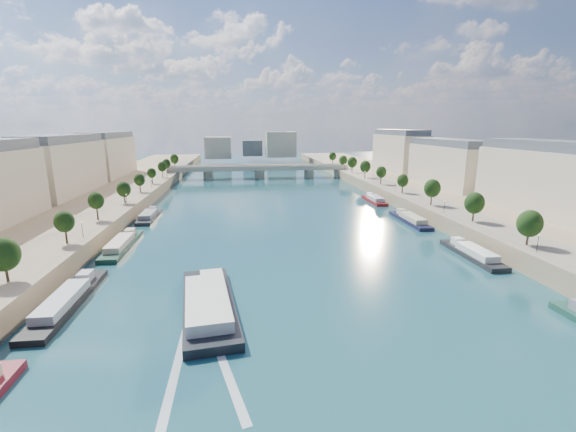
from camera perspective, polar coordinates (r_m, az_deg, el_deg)
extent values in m
plane|color=#0D2E3B|center=(133.80, -1.49, -0.89)|extent=(700.00, 700.00, 0.00)
cube|color=#9E8460|center=(145.10, -31.08, -0.69)|extent=(44.00, 520.00, 5.00)
cube|color=#9E8460|center=(157.49, 25.56, 0.90)|extent=(44.00, 520.00, 5.00)
cube|color=gray|center=(139.15, -25.55, 0.48)|extent=(14.00, 520.00, 0.10)
cube|color=gray|center=(149.43, 20.81, 1.73)|extent=(14.00, 520.00, 0.10)
cylinder|color=#382B1E|center=(86.50, -36.15, -6.77)|extent=(0.50, 0.50, 3.82)
ellipsoid|color=black|center=(85.50, -36.47, -4.50)|extent=(4.80, 4.80, 5.52)
cylinder|color=#382B1E|center=(107.10, -30.14, -2.53)|extent=(0.50, 0.50, 3.82)
ellipsoid|color=black|center=(106.29, -30.36, -0.66)|extent=(4.80, 4.80, 5.52)
cylinder|color=#382B1E|center=(128.88, -26.13, 0.34)|extent=(0.50, 0.50, 3.82)
ellipsoid|color=black|center=(128.20, -26.30, 1.90)|extent=(4.80, 4.80, 5.52)
cylinder|color=#382B1E|center=(151.33, -23.30, 2.36)|extent=(0.50, 0.50, 3.82)
ellipsoid|color=black|center=(150.75, -23.43, 3.70)|extent=(4.80, 4.80, 5.52)
cylinder|color=#382B1E|center=(174.19, -21.20, 3.86)|extent=(0.50, 0.50, 3.82)
ellipsoid|color=black|center=(173.69, -21.30, 5.03)|extent=(4.80, 4.80, 5.52)
cylinder|color=#382B1E|center=(197.33, -19.59, 5.00)|extent=(0.50, 0.50, 3.82)
ellipsoid|color=black|center=(196.89, -19.67, 6.04)|extent=(4.80, 4.80, 5.52)
cylinder|color=#382B1E|center=(220.65, -18.31, 5.90)|extent=(0.50, 0.50, 3.82)
ellipsoid|color=black|center=(220.25, -18.38, 6.83)|extent=(4.80, 4.80, 5.52)
cylinder|color=#382B1E|center=(244.10, -17.28, 6.63)|extent=(0.50, 0.50, 3.82)
ellipsoid|color=black|center=(243.74, -17.33, 7.46)|extent=(4.80, 4.80, 5.52)
cylinder|color=#382B1E|center=(267.65, -16.42, 7.22)|extent=(0.50, 0.50, 3.82)
ellipsoid|color=black|center=(267.32, -16.47, 7.99)|extent=(4.80, 4.80, 5.52)
cylinder|color=#382B1E|center=(107.46, 32.34, -2.75)|extent=(0.50, 0.50, 3.82)
ellipsoid|color=black|center=(106.65, 32.58, -0.89)|extent=(4.80, 4.80, 5.52)
cylinder|color=#382B1E|center=(126.17, 25.53, 0.15)|extent=(0.50, 0.50, 3.82)
ellipsoid|color=black|center=(125.48, 25.69, 1.74)|extent=(4.80, 4.80, 5.52)
cylinder|color=#382B1E|center=(146.43, 20.54, 2.27)|extent=(0.50, 0.50, 3.82)
ellipsoid|color=black|center=(145.84, 20.65, 3.66)|extent=(4.80, 4.80, 5.52)
cylinder|color=#382B1E|center=(167.68, 16.77, 3.86)|extent=(0.50, 0.50, 3.82)
ellipsoid|color=black|center=(167.16, 16.86, 5.07)|extent=(4.80, 4.80, 5.52)
cylinder|color=#382B1E|center=(189.59, 13.86, 5.07)|extent=(0.50, 0.50, 3.82)
ellipsoid|color=black|center=(189.13, 13.92, 6.15)|extent=(4.80, 4.80, 5.52)
cylinder|color=#382B1E|center=(211.95, 11.55, 6.03)|extent=(0.50, 0.50, 3.82)
ellipsoid|color=black|center=(211.54, 11.59, 6.99)|extent=(4.80, 4.80, 5.52)
cylinder|color=#382B1E|center=(234.63, 9.67, 6.79)|extent=(0.50, 0.50, 3.82)
ellipsoid|color=black|center=(234.27, 9.70, 7.66)|extent=(4.80, 4.80, 5.52)
cylinder|color=#382B1E|center=(257.56, 8.12, 7.41)|extent=(0.50, 0.50, 3.82)
ellipsoid|color=black|center=(257.22, 8.15, 8.20)|extent=(4.80, 4.80, 5.52)
cylinder|color=#382B1E|center=(280.66, 6.83, 7.92)|extent=(0.50, 0.50, 3.82)
ellipsoid|color=black|center=(280.35, 6.85, 8.66)|extent=(4.80, 4.80, 5.52)
cylinder|color=black|center=(109.72, -28.16, -1.90)|extent=(0.14, 0.14, 4.00)
sphere|color=#FFE5B2|center=(109.24, -28.28, -0.84)|extent=(0.36, 0.36, 0.36)
cylinder|color=black|center=(146.84, -22.78, 2.14)|extent=(0.14, 0.14, 4.00)
sphere|color=#FFE5B2|center=(146.49, -22.86, 2.95)|extent=(0.36, 0.36, 0.36)
cylinder|color=black|center=(185.17, -19.59, 4.53)|extent=(0.14, 0.14, 4.00)
sphere|color=#FFE5B2|center=(184.89, -19.64, 5.17)|extent=(0.36, 0.36, 0.36)
cylinder|color=black|center=(224.08, -17.49, 6.09)|extent=(0.14, 0.14, 4.00)
sphere|color=#FFE5B2|center=(223.85, -17.53, 6.62)|extent=(0.36, 0.36, 0.36)
cylinder|color=black|center=(102.20, 33.02, -3.53)|extent=(0.14, 0.14, 4.00)
sphere|color=#FFE5B2|center=(101.69, 33.17, -2.39)|extent=(0.36, 0.36, 0.36)
cylinder|color=black|center=(134.05, 22.14, 1.22)|extent=(0.14, 0.14, 4.00)
sphere|color=#FFE5B2|center=(133.66, 22.22, 2.10)|extent=(0.36, 0.36, 0.36)
cylinder|color=black|center=(169.39, 15.59, 4.06)|extent=(0.14, 0.14, 4.00)
sphere|color=#FFE5B2|center=(169.08, 15.64, 4.76)|extent=(0.36, 0.36, 0.36)
cylinder|color=black|center=(206.44, 11.33, 5.87)|extent=(0.14, 0.14, 4.00)
sphere|color=#FFE5B2|center=(206.19, 11.36, 6.45)|extent=(0.36, 0.36, 0.36)
cylinder|color=black|center=(244.42, 8.36, 7.11)|extent=(0.14, 0.14, 4.00)
sphere|color=#FFE5B2|center=(244.21, 8.38, 7.60)|extent=(0.36, 0.36, 0.36)
cube|color=#BAAF8F|center=(185.53, -30.27, 6.00)|extent=(16.00, 52.00, 20.00)
cube|color=#474C54|center=(184.77, -30.69, 9.56)|extent=(14.72, 50.44, 3.20)
cube|color=#BAAF8F|center=(239.81, -24.99, 7.82)|extent=(16.00, 52.00, 20.00)
cube|color=#474C54|center=(239.23, -25.26, 10.58)|extent=(14.72, 50.44, 3.20)
cube|color=#BAAF8F|center=(149.94, 33.71, 4.26)|extent=(16.00, 52.00, 20.00)
cube|color=#474C54|center=(149.01, 34.29, 8.65)|extent=(14.72, 50.44, 3.20)
cube|color=#BAAF8F|center=(197.09, 22.75, 7.10)|extent=(16.00, 52.00, 20.00)
cube|color=#474C54|center=(196.38, 23.05, 10.46)|extent=(14.72, 50.44, 3.20)
cube|color=#BAAF8F|center=(248.87, 16.11, 8.69)|extent=(16.00, 52.00, 20.00)
cube|color=#474C54|center=(248.31, 16.28, 11.36)|extent=(14.72, 50.44, 3.20)
cube|color=#BAAF8F|center=(340.01, -10.30, 9.93)|extent=(22.00, 18.00, 18.00)
cube|color=#BAAF8F|center=(351.53, -1.10, 10.57)|extent=(26.00, 20.00, 22.00)
cube|color=#474C54|center=(364.89, -5.32, 9.99)|extent=(18.00, 16.00, 14.00)
cube|color=#C1B79E|center=(246.12, -4.25, 7.07)|extent=(112.00, 11.00, 2.20)
cube|color=#C1B79E|center=(241.00, -4.19, 7.30)|extent=(112.00, 0.80, 0.90)
cube|color=#C1B79E|center=(250.93, -4.32, 7.53)|extent=(112.00, 0.80, 0.90)
cylinder|color=#C1B79E|center=(246.94, -11.71, 5.99)|extent=(6.40, 6.40, 5.00)
cylinder|color=#C1B79E|center=(246.55, -4.24, 6.21)|extent=(6.40, 6.40, 5.00)
cylinder|color=#C1B79E|center=(250.29, 3.14, 6.34)|extent=(6.40, 6.40, 5.00)
cube|color=#C1B79E|center=(249.27, -16.32, 5.79)|extent=(6.00, 12.00, 5.00)
cube|color=#C1B79E|center=(254.65, 7.60, 6.36)|extent=(6.00, 12.00, 5.00)
cube|color=black|center=(73.80, -11.66, -12.93)|extent=(12.73, 32.19, 2.24)
cube|color=silver|center=(70.63, -11.89, -12.28)|extent=(9.79, 21.11, 2.01)
cube|color=silver|center=(81.55, -11.26, -8.75)|extent=(4.90, 4.28, 1.80)
cube|color=silver|center=(59.76, -16.14, -20.55)|extent=(1.23, 26.00, 0.04)
cube|color=silver|center=(59.10, -9.58, -20.60)|extent=(7.48, 25.51, 0.04)
cube|color=black|center=(84.76, -29.74, -11.10)|extent=(5.00, 29.37, 1.80)
cube|color=#AAB0B6|center=(82.15, -30.50, -10.67)|extent=(4.10, 16.16, 1.60)
cube|color=#AAB0B6|center=(91.67, -27.82, -7.87)|extent=(2.50, 3.52, 1.80)
cube|color=#173B2B|center=(115.67, -23.34, -4.14)|extent=(5.00, 27.42, 1.80)
cube|color=beige|center=(113.18, -23.71, -3.64)|extent=(4.10, 15.08, 1.60)
cube|color=beige|center=(122.80, -22.39, -2.20)|extent=(2.50, 3.29, 1.80)
cube|color=#272629|center=(147.17, -19.85, -0.26)|extent=(5.00, 21.95, 1.80)
cube|color=gray|center=(145.13, -20.05, 0.24)|extent=(4.10, 12.07, 1.60)
cube|color=gray|center=(153.07, -19.39, 0.97)|extent=(2.50, 2.63, 1.80)
cube|color=black|center=(109.45, 25.58, -5.32)|extent=(5.00, 23.07, 1.80)
cube|color=white|center=(107.49, 26.19, -4.76)|extent=(4.10, 12.69, 1.60)
cube|color=white|center=(114.50, 23.82, -3.41)|extent=(2.50, 2.77, 1.80)
cube|color=#171732|center=(140.17, 17.61, -0.74)|extent=(5.00, 25.21, 1.80)
cube|color=beige|center=(138.01, 18.01, -0.25)|extent=(4.10, 13.86, 1.60)
cube|color=beige|center=(146.47, 16.44, 0.66)|extent=(2.50, 3.02, 1.80)
cube|color=maroon|center=(172.66, 12.67, 2.13)|extent=(5.00, 20.43, 1.80)
cube|color=silver|center=(170.84, 12.88, 2.58)|extent=(4.10, 11.24, 1.60)
cube|color=silver|center=(178.01, 12.03, 3.08)|extent=(2.50, 2.45, 1.80)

